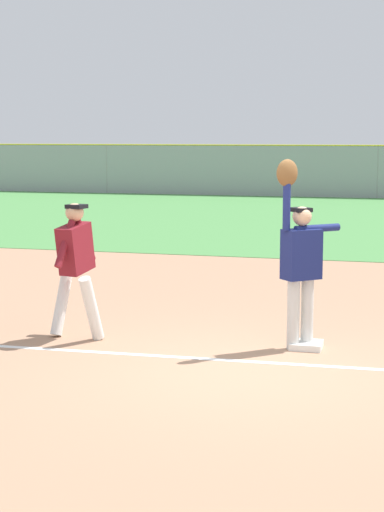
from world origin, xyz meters
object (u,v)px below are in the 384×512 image
(runner, at_px, (76,261))
(baseball, at_px, (286,182))
(first_base, at_px, (306,345))
(parked_car_black, at_px, (367,176))
(fielder, at_px, (300,257))
(parked_car_white, at_px, (263,175))

(runner, xyz_separation_m, baseball, (2.62, 0.18, 1.02))
(first_base, relative_size, baseball, 5.14)
(parked_car_black, bearing_deg, runner, -93.27)
(first_base, distance_m, parked_car_black, 29.67)
(fielder, distance_m, runner, 2.80)
(runner, bearing_deg, baseball, 15.17)
(fielder, bearing_deg, baseball, 63.26)
(baseball, height_order, parked_car_black, baseball)
(fielder, relative_size, runner, 1.33)
(first_base, distance_m, baseball, 1.99)
(first_base, xyz_separation_m, runner, (-2.88, -0.25, 0.96))
(baseball, bearing_deg, parked_car_white, 100.95)
(fielder, distance_m, parked_car_black, 29.69)
(parked_car_white, relative_size, parked_car_black, 1.04)
(parked_car_white, distance_m, parked_car_black, 4.88)
(baseball, bearing_deg, runner, -176.17)
(fielder, height_order, parked_car_black, fielder)
(fielder, bearing_deg, first_base, -116.43)
(first_base, relative_size, runner, 0.22)
(runner, distance_m, baseball, 2.81)
(fielder, xyz_separation_m, baseball, (-0.17, -0.05, 0.89))
(first_base, bearing_deg, parked_car_white, 101.47)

